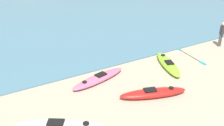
{
  "coord_description": "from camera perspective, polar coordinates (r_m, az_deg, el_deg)",
  "views": [
    {
      "loc": [
        -7.71,
        -1.09,
        6.88
      ],
      "look_at": [
        -1.39,
        9.95,
        0.5
      ],
      "focal_mm": 42.0,
      "sensor_mm": 36.0,
      "label": 1
    }
  ],
  "objects": [
    {
      "name": "kayak_on_sand_0",
      "position": [
        15.23,
        12.08,
        -0.19
      ],
      "size": [
        1.75,
        3.16,
        0.36
      ],
      "color": "#8CCC2D",
      "rests_on": "ground_plane"
    },
    {
      "name": "person_near_waterline",
      "position": [
        18.77,
        22.75,
        6.1
      ],
      "size": [
        0.34,
        0.28,
        1.66
      ],
      "color": "#4C4C4C",
      "rests_on": "ground_plane"
    },
    {
      "name": "loose_paddle",
      "position": [
        16.94,
        16.57,
        1.55
      ],
      "size": [
        0.42,
        2.79,
        0.03
      ],
      "color": "black",
      "rests_on": "ground_plane"
    },
    {
      "name": "kayak_on_sand_1",
      "position": [
        10.57,
        -11.1,
        -13.35
      ],
      "size": [
        3.42,
        2.53,
        0.38
      ],
      "color": "white",
      "rests_on": "ground_plane"
    },
    {
      "name": "kayak_on_sand_5",
      "position": [
        13.47,
        -2.97,
        -3.36
      ],
      "size": [
        3.31,
        1.41,
        0.35
      ],
      "color": "#E5668C",
      "rests_on": "ground_plane"
    },
    {
      "name": "kayak_on_sand_4",
      "position": [
        12.39,
        8.94,
        -6.47
      ],
      "size": [
        3.25,
        1.67,
        0.4
      ],
      "color": "red",
      "rests_on": "ground_plane"
    }
  ]
}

